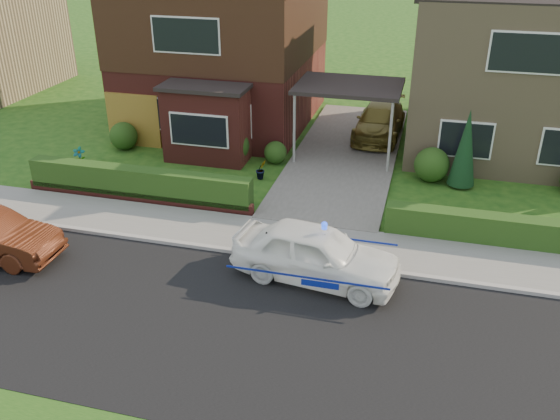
% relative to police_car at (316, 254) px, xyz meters
% --- Properties ---
extents(ground, '(120.00, 120.00, 0.00)m').
position_rel_police_car_xyz_m(ground, '(-0.59, -2.40, -0.72)').
color(ground, '#1A4612').
rests_on(ground, ground).
extents(road, '(60.00, 6.00, 0.02)m').
position_rel_police_car_xyz_m(road, '(-0.59, -2.40, -0.72)').
color(road, black).
rests_on(road, ground).
extents(kerb, '(60.00, 0.16, 0.12)m').
position_rel_police_car_xyz_m(kerb, '(-0.59, 0.65, -0.66)').
color(kerb, '#9E9993').
rests_on(kerb, ground).
extents(sidewalk, '(60.00, 2.00, 0.10)m').
position_rel_police_car_xyz_m(sidewalk, '(-0.59, 1.70, -0.67)').
color(sidewalk, slate).
rests_on(sidewalk, ground).
extents(driveway, '(3.80, 12.00, 0.12)m').
position_rel_police_car_xyz_m(driveway, '(-0.59, 8.60, -0.66)').
color(driveway, '#666059').
rests_on(driveway, ground).
extents(house_left, '(7.50, 9.53, 7.25)m').
position_rel_police_car_xyz_m(house_left, '(-6.38, 11.50, 3.09)').
color(house_left, maroon).
rests_on(house_left, ground).
extents(house_right, '(7.50, 8.06, 7.25)m').
position_rel_police_car_xyz_m(house_right, '(5.21, 11.59, 2.94)').
color(house_right, '#9A825E').
rests_on(house_right, ground).
extents(carport_link, '(3.80, 3.00, 2.77)m').
position_rel_police_car_xyz_m(carport_link, '(-0.59, 8.55, 1.94)').
color(carport_link, black).
rests_on(carport_link, ground).
extents(garage_door, '(2.20, 0.10, 2.10)m').
position_rel_police_car_xyz_m(garage_door, '(-8.84, 7.56, 0.33)').
color(garage_door, brown).
rests_on(garage_door, ground).
extents(dwarf_wall, '(7.70, 0.25, 0.36)m').
position_rel_police_car_xyz_m(dwarf_wall, '(-6.39, 2.90, -0.54)').
color(dwarf_wall, maroon).
rests_on(dwarf_wall, ground).
extents(hedge_left, '(7.50, 0.55, 0.90)m').
position_rel_police_car_xyz_m(hedge_left, '(-6.39, 3.05, -0.72)').
color(hedge_left, '#1A3711').
rests_on(hedge_left, ground).
extents(hedge_right, '(7.50, 0.55, 0.80)m').
position_rel_police_car_xyz_m(hedge_right, '(5.21, 2.95, -0.72)').
color(hedge_right, '#1A3711').
rests_on(hedge_right, ground).
extents(shrub_left_far, '(1.08, 1.08, 1.08)m').
position_rel_police_car_xyz_m(shrub_left_far, '(-9.09, 7.10, -0.18)').
color(shrub_left_far, '#1A3711').
rests_on(shrub_left_far, ground).
extents(shrub_left_mid, '(1.32, 1.32, 1.32)m').
position_rel_police_car_xyz_m(shrub_left_mid, '(-4.59, 6.90, -0.06)').
color(shrub_left_mid, '#1A3711').
rests_on(shrub_left_mid, ground).
extents(shrub_left_near, '(0.84, 0.84, 0.84)m').
position_rel_police_car_xyz_m(shrub_left_near, '(-2.99, 7.20, -0.30)').
color(shrub_left_near, '#1A3711').
rests_on(shrub_left_near, ground).
extents(shrub_right_near, '(1.20, 1.20, 1.20)m').
position_rel_police_car_xyz_m(shrub_right_near, '(2.61, 7.00, -0.12)').
color(shrub_right_near, '#1A3711').
rests_on(shrub_right_near, ground).
extents(conifer_a, '(0.90, 0.90, 2.60)m').
position_rel_police_car_xyz_m(conifer_a, '(3.61, 6.80, 0.58)').
color(conifer_a, black).
rests_on(conifer_a, ground).
extents(police_car, '(3.89, 4.41, 1.60)m').
position_rel_police_car_xyz_m(police_car, '(0.00, 0.00, 0.00)').
color(police_car, white).
rests_on(police_car, ground).
extents(driveway_car, '(1.92, 4.39, 1.26)m').
position_rel_police_car_xyz_m(driveway_car, '(0.41, 10.82, 0.03)').
color(driveway_car, brown).
rests_on(driveway_car, driveway).
extents(potted_plant_a, '(0.50, 0.39, 0.85)m').
position_rel_police_car_xyz_m(potted_plant_a, '(-9.59, 4.77, -0.30)').
color(potted_plant_a, gray).
rests_on(potted_plant_a, ground).
extents(potted_plant_b, '(0.48, 0.48, 0.68)m').
position_rel_police_car_xyz_m(potted_plant_b, '(-3.09, 5.66, -0.38)').
color(potted_plant_b, gray).
rests_on(potted_plant_b, ground).
extents(potted_plant_c, '(0.45, 0.45, 0.72)m').
position_rel_police_car_xyz_m(potted_plant_c, '(-3.38, 3.60, -0.36)').
color(potted_plant_c, gray).
rests_on(potted_plant_c, ground).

